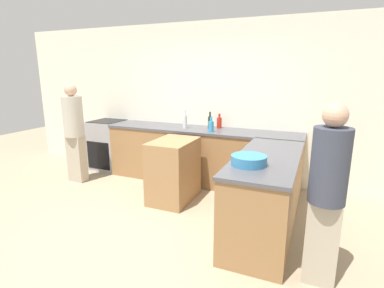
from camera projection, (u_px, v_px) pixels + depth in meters
The scene contains 13 objects.
ground_plane at pixel (151, 225), 3.75m from camera, with size 14.00×14.00×0.00m, color tan.
wall_back at pixel (209, 102), 5.25m from camera, with size 8.00×0.06×2.70m.
counter_back at pixel (201, 156), 5.14m from camera, with size 3.32×0.69×0.94m.
counter_peninsula at pixel (266, 194), 3.53m from camera, with size 0.69×1.85×0.94m.
range_oven at pixel (108, 145), 5.90m from camera, with size 0.60×0.63×0.95m.
island_table at pixel (174, 171), 4.40m from camera, with size 0.55×0.80×0.91m.
mixing_bowl at pixel (249, 160), 3.06m from camera, with size 0.37×0.37×0.10m.
hot_sauce_bottle at pixel (219, 122), 5.06m from camera, with size 0.08×0.08×0.25m.
dish_soap_bottle at pixel (211, 126), 4.75m from camera, with size 0.08×0.08×0.23m.
wine_bottle_dark at pixel (210, 122), 5.00m from camera, with size 0.07×0.07×0.29m.
vinegar_bottle_clear at pixel (185, 121), 5.02m from camera, with size 0.07×0.07×0.31m.
person_by_range at pixel (74, 130), 5.07m from camera, with size 0.33×0.33×1.68m.
person_at_peninsula at pixel (327, 190), 2.54m from camera, with size 0.31×0.31×1.63m.
Camera 1 is at (1.81, -2.93, 1.87)m, focal length 28.00 mm.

